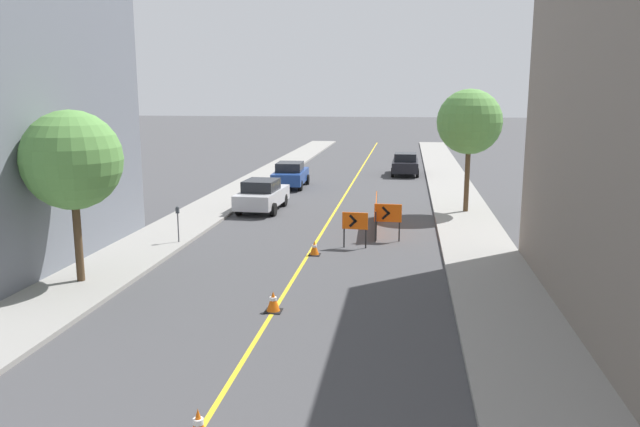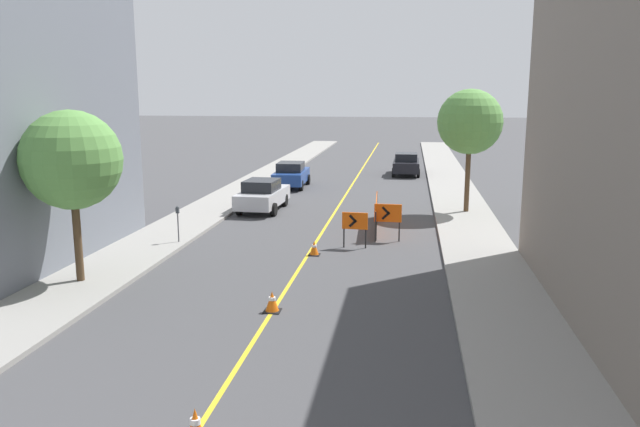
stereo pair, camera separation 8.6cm
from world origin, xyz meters
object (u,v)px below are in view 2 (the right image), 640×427
object	(u,v)px
arrow_barricade_primary	(355,223)
parked_car_curb_near	(263,195)
arrow_barricade_secondary	(388,215)
traffic_cone_second	(195,426)
traffic_cone_fourth	(314,248)
street_tree_right_near	(470,122)
parked_car_curb_mid	(291,175)
street_tree_left_near	(72,160)
parking_meter_near_curb	(178,217)
parked_car_curb_far	(406,164)
traffic_cone_third	(272,302)

from	to	relation	value
arrow_barricade_primary	parked_car_curb_near	size ratio (longest dim) A/B	0.32
arrow_barricade_secondary	traffic_cone_second	bearing A→B (deg)	-97.90
traffic_cone_fourth	street_tree_right_near	distance (m)	11.55
arrow_barricade_primary	traffic_cone_fourth	bearing A→B (deg)	-133.19
traffic_cone_second	parked_car_curb_mid	xyz separation A→B (m)	(-3.81, 28.74, 0.48)
street_tree_right_near	street_tree_left_near	bearing A→B (deg)	-133.93
arrow_barricade_secondary	parking_meter_near_curb	xyz separation A→B (m)	(-8.05, -1.83, 0.05)
arrow_barricade_primary	street_tree_left_near	size ratio (longest dim) A/B	0.26
parked_car_curb_mid	parked_car_curb_far	bearing A→B (deg)	42.40
arrow_barricade_primary	parked_car_curb_far	distance (m)	21.86
arrow_barricade_secondary	parked_car_curb_near	bearing A→B (deg)	140.93
parking_meter_near_curb	traffic_cone_third	bearing A→B (deg)	-52.46
parked_car_curb_far	parked_car_curb_near	bearing A→B (deg)	-114.99
parked_car_curb_near	parked_car_curb_mid	distance (m)	7.87
arrow_barricade_secondary	parking_meter_near_curb	world-z (taller)	parking_meter_near_curb
parked_car_curb_near	arrow_barricade_primary	bearing A→B (deg)	-50.20
traffic_cone_fourth	arrow_barricade_primary	bearing A→B (deg)	43.24
parked_car_curb_near	parked_car_curb_far	bearing A→B (deg)	67.27
arrow_barricade_primary	parked_car_curb_near	xyz separation A→B (m)	(-5.26, 6.95, -0.19)
traffic_cone_third	arrow_barricade_secondary	distance (m)	9.13
traffic_cone_second	traffic_cone_fourth	distance (m)	12.63
street_tree_right_near	traffic_cone_third	bearing A→B (deg)	-113.34
traffic_cone_third	arrow_barricade_primary	xyz separation A→B (m)	(1.60, 7.37, 0.70)
traffic_cone_third	traffic_cone_fourth	size ratio (longest dim) A/B	1.07
parked_car_curb_mid	traffic_cone_second	bearing A→B (deg)	-84.55
arrow_barricade_primary	parking_meter_near_curb	bearing A→B (deg)	-171.86
parked_car_curb_mid	street_tree_left_near	distance (m)	21.05
traffic_cone_fourth	parked_car_curb_mid	xyz separation A→B (m)	(-3.92, 16.11, 0.54)
parking_meter_near_curb	parked_car_curb_near	bearing A→B (deg)	78.06
traffic_cone_third	parked_car_curb_near	distance (m)	14.78
traffic_cone_third	parked_car_curb_far	xyz separation A→B (m)	(3.39, 29.15, 0.52)
parked_car_curb_near	street_tree_right_near	bearing A→B (deg)	5.86
parked_car_curb_near	parked_car_curb_far	world-z (taller)	same
traffic_cone_fourth	parked_car_curb_mid	world-z (taller)	parked_car_curb_mid
parking_meter_near_curb	street_tree_left_near	distance (m)	6.07
traffic_cone_third	street_tree_right_near	size ratio (longest dim) A/B	0.10
arrow_barricade_secondary	arrow_barricade_primary	bearing A→B (deg)	-131.06
street_tree_left_near	traffic_cone_second	bearing A→B (deg)	-51.04
traffic_cone_third	arrow_barricade_primary	world-z (taller)	arrow_barricade_primary
traffic_cone_third	street_tree_right_near	xyz separation A→B (m)	(6.42, 14.87, 4.19)
arrow_barricade_secondary	parked_car_curb_mid	world-z (taller)	parked_car_curb_mid
traffic_cone_third	street_tree_left_near	xyz separation A→B (m)	(-6.43, 1.54, 3.59)
traffic_cone_fourth	traffic_cone_second	bearing A→B (deg)	-90.50
traffic_cone_fourth	parked_car_curb_far	size ratio (longest dim) A/B	0.12
arrow_barricade_secondary	street_tree_left_near	xyz separation A→B (m)	(-9.24, -7.11, 2.80)
parked_car_curb_far	parking_meter_near_curb	size ratio (longest dim) A/B	3.05
traffic_cone_second	traffic_cone_third	xyz separation A→B (m)	(-0.12, 6.55, -0.04)
street_tree_right_near	parking_meter_near_curb	bearing A→B (deg)	-145.36
parked_car_curb_mid	parked_car_curb_far	world-z (taller)	same
parked_car_curb_far	street_tree_left_near	distance (m)	29.47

